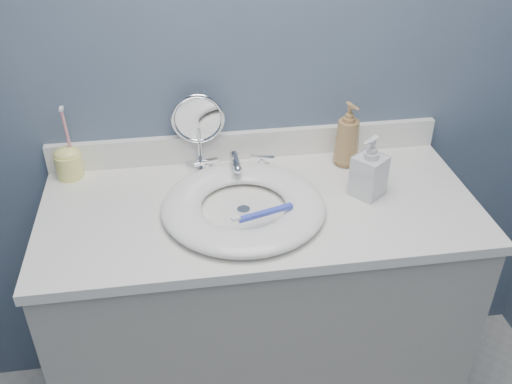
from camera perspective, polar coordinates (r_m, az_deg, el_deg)
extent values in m
cube|color=#4A5B70|center=(1.69, -1.06, 13.13)|extent=(2.20, 0.02, 2.40)
cube|color=#A7A298|center=(1.89, 0.33, -12.57)|extent=(1.20, 0.55, 0.85)
cube|color=white|center=(1.61, 0.38, -1.60)|extent=(1.22, 0.57, 0.03)
cube|color=white|center=(1.80, -0.91, 4.74)|extent=(1.22, 0.02, 0.09)
cylinder|color=silver|center=(1.56, -1.25, -1.82)|extent=(0.04, 0.04, 0.01)
cube|color=silver|center=(1.74, -2.16, 2.19)|extent=(0.22, 0.05, 0.01)
cylinder|color=silver|center=(1.72, -2.18, 3.02)|extent=(0.03, 0.03, 0.06)
cylinder|color=silver|center=(1.67, -2.02, 3.04)|extent=(0.02, 0.09, 0.02)
sphere|color=silver|center=(1.63, -1.83, 2.25)|extent=(0.03, 0.03, 0.03)
cylinder|color=silver|center=(1.72, -4.98, 2.42)|extent=(0.02, 0.02, 0.03)
cube|color=silver|center=(1.71, -5.02, 3.02)|extent=(0.08, 0.03, 0.01)
cylinder|color=silver|center=(1.74, 0.61, 2.86)|extent=(0.02, 0.02, 0.03)
cube|color=silver|center=(1.73, 0.61, 3.46)|extent=(0.08, 0.03, 0.01)
cylinder|color=silver|center=(1.78, -5.56, 2.91)|extent=(0.09, 0.09, 0.01)
cylinder|color=silver|center=(1.75, -5.67, 4.60)|extent=(0.01, 0.01, 0.12)
torus|color=silver|center=(1.71, -5.84, 7.31)|extent=(0.16, 0.02, 0.16)
cylinder|color=white|center=(1.71, -5.84, 7.31)|extent=(0.14, 0.01, 0.14)
imported|color=#A07948|center=(1.76, 9.15, 5.70)|extent=(0.10, 0.10, 0.20)
imported|color=silver|center=(1.62, 11.32, 2.52)|extent=(0.12, 0.12, 0.18)
cylinder|color=#FAF67D|center=(1.79, -18.18, 2.52)|extent=(0.08, 0.08, 0.07)
ellipsoid|color=#FAF67D|center=(1.77, -18.38, 3.56)|extent=(0.08, 0.07, 0.05)
cylinder|color=pink|center=(1.74, -18.40, 5.59)|extent=(0.01, 0.03, 0.15)
cube|color=white|center=(1.70, -18.90, 7.87)|extent=(0.01, 0.02, 0.01)
cube|color=blue|center=(1.49, 0.98, -2.11)|extent=(0.15, 0.06, 0.01)
cube|color=white|center=(1.45, -2.03, -2.67)|extent=(0.02, 0.02, 0.01)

